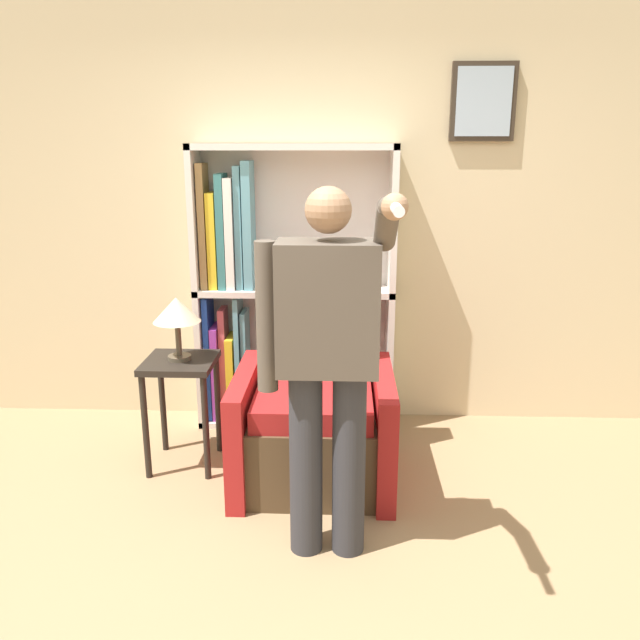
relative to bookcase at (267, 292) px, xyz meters
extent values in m
plane|color=#937551|center=(0.33, -1.87, -0.91)|extent=(14.00, 14.00, 0.00)
cube|color=beige|center=(0.33, 0.16, 0.49)|extent=(8.00, 0.06, 2.80)
cube|color=#33281E|center=(1.34, 0.11, 1.18)|extent=(0.39, 0.04, 0.46)
cube|color=#9EB2C6|center=(1.34, 0.09, 1.18)|extent=(0.33, 0.01, 0.40)
cube|color=silver|center=(-0.44, -0.02, 0.01)|extent=(0.04, 0.28, 1.84)
cube|color=silver|center=(0.80, -0.02, 0.01)|extent=(0.04, 0.28, 1.84)
cube|color=silver|center=(0.18, 0.11, 0.01)|extent=(1.28, 0.01, 1.84)
cube|color=silver|center=(0.18, -0.02, -0.89)|extent=(1.28, 0.28, 0.04)
cube|color=silver|center=(0.18, -0.02, 0.01)|extent=(1.28, 0.28, 0.04)
cube|color=silver|center=(0.18, -0.02, 0.91)|extent=(1.28, 0.28, 0.04)
cube|color=#1E47B2|center=(-0.39, -0.02, -0.45)|extent=(0.04, 0.21, 0.84)
cube|color=purple|center=(-0.35, -0.02, -0.55)|extent=(0.05, 0.22, 0.64)
cube|color=#BC4C56|center=(-0.30, -0.02, -0.49)|extent=(0.04, 0.16, 0.76)
cube|color=gold|center=(-0.25, -0.02, -0.58)|extent=(0.05, 0.24, 0.57)
cube|color=#5B99A8|center=(-0.19, -0.02, -0.45)|extent=(0.03, 0.23, 0.84)
cube|color=#5B99A8|center=(-0.15, -0.02, -0.50)|extent=(0.03, 0.21, 0.74)
cube|color=#9E7A47|center=(-0.39, -0.02, 0.42)|extent=(0.04, 0.18, 0.78)
cube|color=gold|center=(-0.33, -0.02, 0.33)|extent=(0.05, 0.19, 0.61)
cube|color=#337070|center=(-0.27, -0.02, 0.39)|extent=(0.05, 0.21, 0.72)
cube|color=white|center=(-0.22, -0.02, 0.38)|extent=(0.05, 0.22, 0.70)
cube|color=#5B99A8|center=(-0.16, -0.02, 0.41)|extent=(0.04, 0.18, 0.77)
cube|color=#5B99A8|center=(-0.10, -0.02, 0.43)|extent=(0.05, 0.21, 0.80)
cube|color=#4C3823|center=(0.34, -0.77, -0.70)|extent=(0.67, 0.74, 0.42)
cube|color=#A31E1E|center=(0.34, -0.81, -0.42)|extent=(0.63, 0.62, 0.12)
cube|color=#A31E1E|center=(0.34, -0.44, -0.19)|extent=(0.67, 0.16, 1.01)
cube|color=#A31E1E|center=(-0.04, -0.77, -0.60)|extent=(0.10, 0.82, 0.63)
cube|color=#A31E1E|center=(0.73, -0.77, -0.60)|extent=(0.10, 0.82, 0.63)
cylinder|color=#2D2D33|center=(0.34, -1.41, -0.47)|extent=(0.15, 0.15, 0.88)
cylinder|color=#2D2D33|center=(0.53, -1.41, -0.47)|extent=(0.15, 0.15, 0.88)
cube|color=#51473D|center=(0.43, -1.41, 0.25)|extent=(0.43, 0.24, 0.56)
sphere|color=#997051|center=(0.43, -1.41, 0.66)|extent=(0.19, 0.19, 0.19)
cylinder|color=#51473D|center=(0.17, -1.41, 0.21)|extent=(0.09, 0.09, 0.65)
cylinder|color=#51473D|center=(0.66, -1.52, 0.62)|extent=(0.09, 0.28, 0.23)
cylinder|color=#51473D|center=(0.66, -1.77, 0.71)|extent=(0.08, 0.27, 0.10)
sphere|color=#997051|center=(0.66, -1.90, 0.72)|extent=(0.09, 0.09, 0.09)
cylinder|color=white|center=(0.66, -1.99, 0.72)|extent=(0.04, 0.15, 0.04)
cube|color=black|center=(-0.43, -0.63, -0.28)|extent=(0.40, 0.40, 0.04)
cylinder|color=black|center=(-0.60, -0.80, -0.60)|extent=(0.04, 0.04, 0.62)
cylinder|color=black|center=(-0.26, -0.80, -0.60)|extent=(0.04, 0.04, 0.62)
cylinder|color=black|center=(-0.60, -0.46, -0.60)|extent=(0.04, 0.04, 0.62)
cylinder|color=black|center=(-0.26, -0.46, -0.60)|extent=(0.04, 0.04, 0.62)
cylinder|color=#4C4233|center=(-0.43, -0.63, -0.24)|extent=(0.13, 0.13, 0.02)
cylinder|color=#4C4233|center=(-0.43, -0.63, -0.13)|extent=(0.03, 0.03, 0.20)
cone|color=beige|center=(-0.43, -0.63, 0.04)|extent=(0.27, 0.27, 0.14)
camera|label=1|loc=(0.50, -3.94, 0.90)|focal=35.00mm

